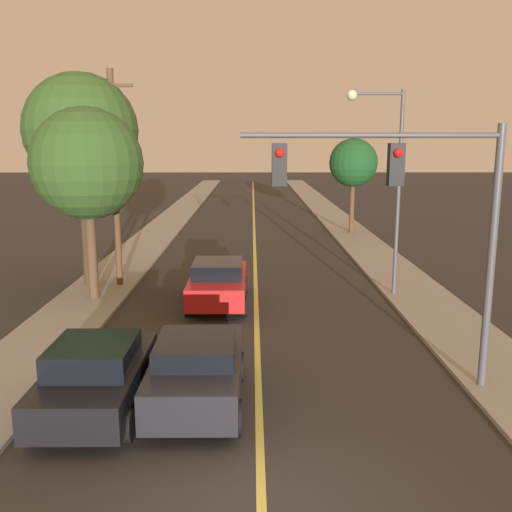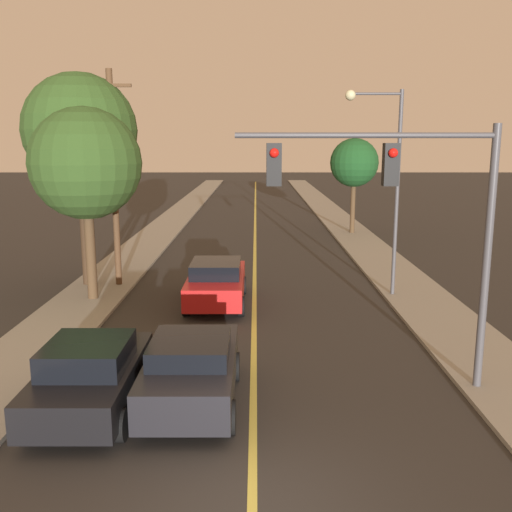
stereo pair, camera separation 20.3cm
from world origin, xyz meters
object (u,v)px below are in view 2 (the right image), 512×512
tree_left_near (87,164)px  car_outer_lane_front (92,375)px  tree_left_far (82,131)px  car_near_lane_front (193,369)px  streetlamp_right (387,166)px  traffic_signal_mast (407,201)px  utility_pole_left (116,176)px  tree_right_near (356,163)px  car_near_lane_second (218,282)px

tree_left_near → car_outer_lane_front: bearing=-74.4°
tree_left_far → car_near_lane_front: bearing=-63.2°
car_outer_lane_front → tree_left_near: 9.71m
streetlamp_right → traffic_signal_mast: bearing=-99.4°
car_near_lane_front → utility_pole_left: (-4.00, 10.24, 3.53)m
streetlamp_right → utility_pole_left: (-9.94, 1.46, -0.44)m
car_near_lane_front → tree_right_near: size_ratio=0.72×
car_outer_lane_front → traffic_signal_mast: traffic_signal_mast is taller
utility_pole_left → car_near_lane_front: bearing=-68.6°
streetlamp_right → tree_left_near: streetlamp_right is taller
utility_pole_left → tree_right_near: 17.22m
car_near_lane_second → tree_right_near: size_ratio=0.79×
car_near_lane_second → car_outer_lane_front: bearing=-104.4°
car_near_lane_second → car_near_lane_front: bearing=-90.0°
tree_left_near → streetlamp_right: bearing=3.2°
car_outer_lane_front → tree_left_near: size_ratio=0.61×
car_near_lane_second → utility_pole_left: utility_pole_left is taller
car_outer_lane_front → streetlamp_right: streetlamp_right is taller
traffic_signal_mast → tree_right_near: size_ratio=1.03×
car_near_lane_front → car_outer_lane_front: car_outer_lane_front is taller
utility_pole_left → streetlamp_right: bearing=-8.4°
traffic_signal_mast → car_outer_lane_front: bearing=-171.2°
car_near_lane_front → tree_left_far: 12.64m
traffic_signal_mast → car_near_lane_second: bearing=123.0°
car_near_lane_front → tree_left_near: 10.17m
car_near_lane_second → tree_right_near: (7.30, 15.42, 3.54)m
tree_left_far → tree_right_near: tree_left_far is taller
car_near_lane_front → tree_right_near: (7.30, 23.22, 3.54)m
car_near_lane_second → tree_left_near: tree_left_near is taller
utility_pole_left → tree_left_near: 2.15m
car_near_lane_front → tree_right_near: bearing=72.5°
traffic_signal_mast → tree_left_near: bearing=140.5°
utility_pole_left → tree_left_near: bearing=-102.4°
car_near_lane_front → tree_left_near: size_ratio=0.62×
tree_left_far → car_near_lane_second: bearing=-25.5°
car_near_lane_second → utility_pole_left: size_ratio=0.56×
tree_left_near → traffic_signal_mast: bearing=-39.5°
car_near_lane_front → tree_left_near: (-4.45, 8.20, 4.04)m
utility_pole_left → tree_left_far: (-1.20, 0.05, 1.64)m
streetlamp_right → tree_left_far: size_ratio=0.90×
traffic_signal_mast → tree_right_near: (2.71, 22.50, -0.01)m
streetlamp_right → utility_pole_left: bearing=171.6°
streetlamp_right → tree_left_far: tree_left_far is taller
tree_left_near → tree_right_near: (11.75, 15.03, -0.51)m
car_near_lane_second → tree_left_near: (-4.45, 0.39, 4.05)m
car_near_lane_front → car_outer_lane_front: 2.10m
car_near_lane_second → tree_right_near: 17.42m
car_outer_lane_front → tree_left_near: tree_left_near is taller
streetlamp_right → tree_left_near: 10.40m
tree_left_far → tree_left_near: bearing=-70.2°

